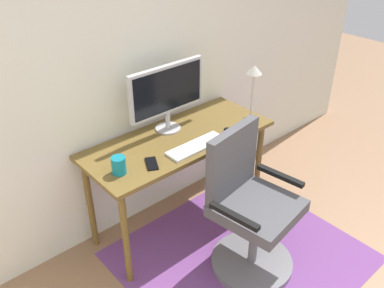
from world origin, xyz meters
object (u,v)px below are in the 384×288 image
cell_phone (152,164)px  office_chair (249,215)px  desk_lamp (253,82)px  keyboard (196,146)px  computer_mouse (230,131)px  desk (179,148)px  coffee_cup (119,165)px  monitor (167,92)px

cell_phone → office_chair: bearing=-21.1°
cell_phone → desk_lamp: 0.92m
keyboard → computer_mouse: 0.30m
desk → cell_phone: bearing=-157.0°
keyboard → coffee_cup: bearing=170.9°
keyboard → cell_phone: (-0.34, 0.03, -0.00)m
office_chair → computer_mouse: bearing=53.3°
desk_lamp → office_chair: size_ratio=0.44×
desk → desk_lamp: (0.53, -0.17, 0.40)m
desk → office_chair: (0.08, -0.61, -0.25)m
desk → coffee_cup: bearing=-170.5°
computer_mouse → desk_lamp: size_ratio=0.24×
coffee_cup → desk_lamp: (1.07, -0.08, 0.26)m
computer_mouse → office_chair: 0.60m
desk_lamp → office_chair: desk_lamp is taller
desk → cell_phone: cell_phone is taller
cell_phone → desk_lamp: size_ratio=0.32×
monitor → coffee_cup: size_ratio=5.51×
keyboard → coffee_cup: coffee_cup is taller
keyboard → desk_lamp: bearing=0.2°
desk_lamp → computer_mouse: bearing=-176.1°
desk → office_chair: size_ratio=1.36×
cell_phone → computer_mouse: bearing=23.0°
keyboard → cell_phone: size_ratio=3.07×
cell_phone → desk: bearing=50.2°
cell_phone → monitor: bearing=65.8°
desk → computer_mouse: size_ratio=13.02×
monitor → keyboard: (-0.01, -0.32, -0.28)m
cell_phone → desk_lamp: bearing=25.2°
cell_phone → keyboard: bearing=21.6°
monitor → office_chair: (0.06, -0.75, -0.63)m
monitor → cell_phone: monitor is taller
desk → coffee_cup: size_ratio=12.45×
monitor → coffee_cup: 0.64m
keyboard → desk_lamp: desk_lamp is taller
office_chair → keyboard: bearing=91.2°
desk → desk_lamp: desk_lamp is taller
desk → desk_lamp: 0.69m
monitor → desk_lamp: monitor is taller
cell_phone → office_chair: (0.41, -0.46, -0.35)m
cell_phone → office_chair: 0.71m
keyboard → desk: bearing=91.1°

